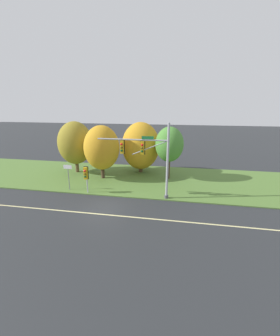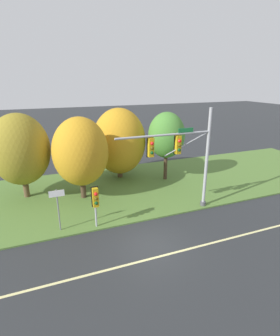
{
  "view_description": "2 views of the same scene",
  "coord_description": "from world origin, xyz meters",
  "px_view_note": "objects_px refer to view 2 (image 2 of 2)",
  "views": [
    {
      "loc": [
        6.59,
        -17.22,
        8.95
      ],
      "look_at": [
        2.56,
        4.49,
        2.52
      ],
      "focal_mm": 24.0,
      "sensor_mm": 36.0,
      "label": 1
    },
    {
      "loc": [
        -5.35,
        -11.79,
        9.06
      ],
      "look_at": [
        0.68,
        3.67,
        3.39
      ],
      "focal_mm": 28.0,
      "sensor_mm": 36.0,
      "label": 2
    }
  ],
  "objects_px": {
    "traffic_signal_mast": "(185,153)",
    "tree_left_of_mast": "(80,152)",
    "pedestrian_signal_near_kerb": "(95,199)",
    "tree_nearest_road": "(20,150)",
    "tree_mid_verge": "(166,135)",
    "route_sign_post": "(58,204)",
    "tree_behind_signpost": "(119,141)"
  },
  "relations": [
    {
      "from": "traffic_signal_mast",
      "to": "tree_nearest_road",
      "type": "relative_size",
      "value": 1.08
    },
    {
      "from": "traffic_signal_mast",
      "to": "route_sign_post",
      "type": "bearing_deg",
      "value": 177.54
    },
    {
      "from": "route_sign_post",
      "to": "tree_nearest_road",
      "type": "height_order",
      "value": "tree_nearest_road"
    },
    {
      "from": "route_sign_post",
      "to": "tree_behind_signpost",
      "type": "bearing_deg",
      "value": 50.7
    },
    {
      "from": "tree_left_of_mast",
      "to": "tree_behind_signpost",
      "type": "xyz_separation_m",
      "value": [
        4.07,
        3.35,
        -0.26
      ]
    },
    {
      "from": "route_sign_post",
      "to": "tree_mid_verge",
      "type": "distance_m",
      "value": 11.74
    },
    {
      "from": "pedestrian_signal_near_kerb",
      "to": "route_sign_post",
      "type": "relative_size",
      "value": 1.01
    },
    {
      "from": "traffic_signal_mast",
      "to": "tree_mid_verge",
      "type": "xyz_separation_m",
      "value": [
        1.63,
        5.94,
        -0.07
      ]
    },
    {
      "from": "pedestrian_signal_near_kerb",
      "to": "tree_mid_verge",
      "type": "xyz_separation_m",
      "value": [
        7.86,
        6.12,
        2.2
      ]
    },
    {
      "from": "pedestrian_signal_near_kerb",
      "to": "tree_nearest_road",
      "type": "relative_size",
      "value": 0.42
    },
    {
      "from": "tree_nearest_road",
      "to": "tree_mid_verge",
      "type": "distance_m",
      "value": 12.1
    },
    {
      "from": "traffic_signal_mast",
      "to": "tree_left_of_mast",
      "type": "height_order",
      "value": "traffic_signal_mast"
    },
    {
      "from": "traffic_signal_mast",
      "to": "pedestrian_signal_near_kerb",
      "type": "bearing_deg",
      "value": -178.35
    },
    {
      "from": "traffic_signal_mast",
      "to": "tree_mid_verge",
      "type": "distance_m",
      "value": 6.16
    },
    {
      "from": "tree_nearest_road",
      "to": "tree_behind_signpost",
      "type": "bearing_deg",
      "value": 10.55
    },
    {
      "from": "tree_left_of_mast",
      "to": "tree_mid_verge",
      "type": "xyz_separation_m",
      "value": [
        7.86,
        1.27,
        0.42
      ]
    },
    {
      "from": "tree_nearest_road",
      "to": "route_sign_post",
      "type": "bearing_deg",
      "value": -71.65
    },
    {
      "from": "pedestrian_signal_near_kerb",
      "to": "tree_nearest_road",
      "type": "height_order",
      "value": "tree_nearest_road"
    },
    {
      "from": "tree_behind_signpost",
      "to": "tree_mid_verge",
      "type": "relative_size",
      "value": 1.05
    },
    {
      "from": "tree_mid_verge",
      "to": "traffic_signal_mast",
      "type": "bearing_deg",
      "value": -105.33
    },
    {
      "from": "pedestrian_signal_near_kerb",
      "to": "tree_left_of_mast",
      "type": "bearing_deg",
      "value": 90.02
    },
    {
      "from": "route_sign_post",
      "to": "tree_mid_verge",
      "type": "xyz_separation_m",
      "value": [
        10.06,
        5.58,
        2.37
      ]
    },
    {
      "from": "pedestrian_signal_near_kerb",
      "to": "tree_mid_verge",
      "type": "height_order",
      "value": "tree_mid_verge"
    },
    {
      "from": "pedestrian_signal_near_kerb",
      "to": "tree_behind_signpost",
      "type": "relative_size",
      "value": 0.42
    },
    {
      "from": "traffic_signal_mast",
      "to": "tree_left_of_mast",
      "type": "relative_size",
      "value": 1.12
    },
    {
      "from": "tree_nearest_road",
      "to": "tree_left_of_mast",
      "type": "xyz_separation_m",
      "value": [
        4.22,
        -1.8,
        -0.13
      ]
    },
    {
      "from": "pedestrian_signal_near_kerb",
      "to": "tree_behind_signpost",
      "type": "height_order",
      "value": "tree_behind_signpost"
    },
    {
      "from": "tree_nearest_road",
      "to": "tree_left_of_mast",
      "type": "distance_m",
      "value": 4.59
    },
    {
      "from": "pedestrian_signal_near_kerb",
      "to": "tree_left_of_mast",
      "type": "xyz_separation_m",
      "value": [
        -0.0,
        4.85,
        1.78
      ]
    },
    {
      "from": "tree_behind_signpost",
      "to": "tree_mid_verge",
      "type": "distance_m",
      "value": 4.38
    },
    {
      "from": "route_sign_post",
      "to": "tree_left_of_mast",
      "type": "bearing_deg",
      "value": 62.99
    },
    {
      "from": "tree_behind_signpost",
      "to": "tree_nearest_road",
      "type": "bearing_deg",
      "value": -169.45
    }
  ]
}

